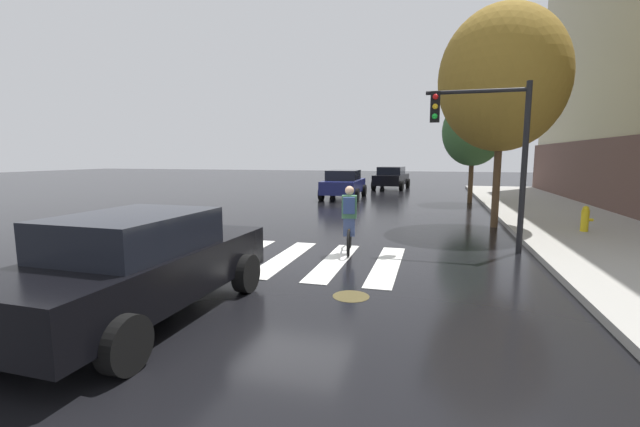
{
  "coord_description": "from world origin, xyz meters",
  "views": [
    {
      "loc": [
        3.06,
        -9.07,
        2.41
      ],
      "look_at": [
        0.53,
        0.2,
        1.08
      ],
      "focal_mm": 23.29,
      "sensor_mm": 36.0,
      "label": 1
    }
  ],
  "objects_px": {
    "street_tree_mid": "(473,131)",
    "sedan_mid": "(344,184)",
    "cyclist": "(349,220)",
    "sedan_far": "(391,178)",
    "manhole_cover": "(351,296)",
    "sedan_near": "(141,264)",
    "street_tree_near": "(502,79)",
    "traffic_light_near": "(489,138)",
    "fire_hydrant": "(585,219)"
  },
  "relations": [
    {
      "from": "street_tree_mid",
      "to": "sedan_mid",
      "type": "bearing_deg",
      "value": 173.97
    },
    {
      "from": "cyclist",
      "to": "street_tree_mid",
      "type": "height_order",
      "value": "street_tree_mid"
    },
    {
      "from": "sedan_mid",
      "to": "sedan_far",
      "type": "xyz_separation_m",
      "value": [
        1.99,
        7.69,
        0.01
      ]
    },
    {
      "from": "manhole_cover",
      "to": "sedan_mid",
      "type": "relative_size",
      "value": 0.13
    },
    {
      "from": "sedan_near",
      "to": "sedan_far",
      "type": "bearing_deg",
      "value": 87.46
    },
    {
      "from": "sedan_mid",
      "to": "sedan_far",
      "type": "height_order",
      "value": "sedan_far"
    },
    {
      "from": "sedan_far",
      "to": "street_tree_mid",
      "type": "xyz_separation_m",
      "value": [
        4.88,
        -8.41,
        2.82
      ]
    },
    {
      "from": "sedan_near",
      "to": "street_tree_mid",
      "type": "distance_m",
      "value": 18.9
    },
    {
      "from": "street_tree_near",
      "to": "cyclist",
      "type": "bearing_deg",
      "value": -128.34
    },
    {
      "from": "manhole_cover",
      "to": "traffic_light_near",
      "type": "relative_size",
      "value": 0.15
    },
    {
      "from": "sedan_mid",
      "to": "sedan_near",
      "type": "bearing_deg",
      "value": -87.42
    },
    {
      "from": "sedan_far",
      "to": "traffic_light_near",
      "type": "height_order",
      "value": "traffic_light_near"
    },
    {
      "from": "fire_hydrant",
      "to": "street_tree_near",
      "type": "height_order",
      "value": "street_tree_near"
    },
    {
      "from": "sedan_near",
      "to": "fire_hydrant",
      "type": "bearing_deg",
      "value": 46.13
    },
    {
      "from": "sedan_near",
      "to": "sedan_mid",
      "type": "bearing_deg",
      "value": 92.58
    },
    {
      "from": "manhole_cover",
      "to": "sedan_mid",
      "type": "bearing_deg",
      "value": 102.47
    },
    {
      "from": "manhole_cover",
      "to": "cyclist",
      "type": "height_order",
      "value": "cyclist"
    },
    {
      "from": "street_tree_mid",
      "to": "fire_hydrant",
      "type": "bearing_deg",
      "value": -73.27
    },
    {
      "from": "manhole_cover",
      "to": "cyclist",
      "type": "xyz_separation_m",
      "value": [
        -0.67,
        3.18,
        0.84
      ]
    },
    {
      "from": "cyclist",
      "to": "manhole_cover",
      "type": "bearing_deg",
      "value": -78.07
    },
    {
      "from": "sedan_far",
      "to": "street_tree_near",
      "type": "height_order",
      "value": "street_tree_near"
    },
    {
      "from": "cyclist",
      "to": "street_tree_mid",
      "type": "xyz_separation_m",
      "value": [
        3.85,
        12.78,
        2.83
      ]
    },
    {
      "from": "manhole_cover",
      "to": "street_tree_near",
      "type": "distance_m",
      "value": 10.21
    },
    {
      "from": "sedan_near",
      "to": "fire_hydrant",
      "type": "relative_size",
      "value": 5.96
    },
    {
      "from": "fire_hydrant",
      "to": "street_tree_mid",
      "type": "xyz_separation_m",
      "value": [
        -2.61,
        8.69,
        3.14
      ]
    },
    {
      "from": "sedan_near",
      "to": "manhole_cover",
      "type": "bearing_deg",
      "value": 31.21
    },
    {
      "from": "street_tree_near",
      "to": "sedan_far",
      "type": "bearing_deg",
      "value": 107.52
    },
    {
      "from": "manhole_cover",
      "to": "sedan_far",
      "type": "xyz_separation_m",
      "value": [
        -1.7,
        24.37,
        0.84
      ]
    },
    {
      "from": "cyclist",
      "to": "fire_hydrant",
      "type": "bearing_deg",
      "value": 32.31
    },
    {
      "from": "sedan_far",
      "to": "street_tree_near",
      "type": "xyz_separation_m",
      "value": [
        5.07,
        -16.08,
        4.06
      ]
    },
    {
      "from": "traffic_light_near",
      "to": "street_tree_mid",
      "type": "distance_m",
      "value": 11.65
    },
    {
      "from": "sedan_mid",
      "to": "traffic_light_near",
      "type": "xyz_separation_m",
      "value": [
        6.3,
        -12.33,
        2.02
      ]
    },
    {
      "from": "sedan_mid",
      "to": "sedan_far",
      "type": "relative_size",
      "value": 0.97
    },
    {
      "from": "traffic_light_near",
      "to": "fire_hydrant",
      "type": "distance_m",
      "value": 4.9
    },
    {
      "from": "cyclist",
      "to": "street_tree_near",
      "type": "xyz_separation_m",
      "value": [
        4.04,
        5.11,
        4.07
      ]
    },
    {
      "from": "fire_hydrant",
      "to": "sedan_far",
      "type": "bearing_deg",
      "value": 113.65
    },
    {
      "from": "street_tree_near",
      "to": "traffic_light_near",
      "type": "bearing_deg",
      "value": -100.89
    },
    {
      "from": "cyclist",
      "to": "street_tree_near",
      "type": "height_order",
      "value": "street_tree_near"
    },
    {
      "from": "fire_hydrant",
      "to": "sedan_near",
      "type": "bearing_deg",
      "value": -133.87
    },
    {
      "from": "sedan_far",
      "to": "street_tree_near",
      "type": "bearing_deg",
      "value": -72.48
    },
    {
      "from": "sedan_near",
      "to": "street_tree_mid",
      "type": "height_order",
      "value": "street_tree_mid"
    },
    {
      "from": "manhole_cover",
      "to": "sedan_near",
      "type": "relative_size",
      "value": 0.14
    },
    {
      "from": "manhole_cover",
      "to": "fire_hydrant",
      "type": "bearing_deg",
      "value": 51.44
    },
    {
      "from": "street_tree_near",
      "to": "street_tree_mid",
      "type": "relative_size",
      "value": 1.34
    },
    {
      "from": "fire_hydrant",
      "to": "street_tree_near",
      "type": "relative_size",
      "value": 0.11
    },
    {
      "from": "manhole_cover",
      "to": "sedan_near",
      "type": "height_order",
      "value": "sedan_near"
    },
    {
      "from": "manhole_cover",
      "to": "sedan_mid",
      "type": "height_order",
      "value": "sedan_mid"
    },
    {
      "from": "fire_hydrant",
      "to": "sedan_mid",
      "type": "bearing_deg",
      "value": 135.19
    },
    {
      "from": "fire_hydrant",
      "to": "manhole_cover",
      "type": "bearing_deg",
      "value": -128.56
    },
    {
      "from": "sedan_mid",
      "to": "cyclist",
      "type": "distance_m",
      "value": 13.83
    }
  ]
}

